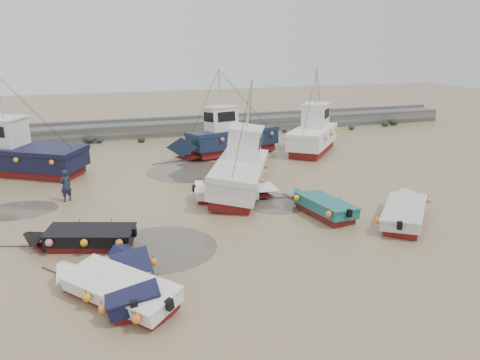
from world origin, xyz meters
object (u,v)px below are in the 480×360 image
object	(u,v)px
dinghy_3	(406,210)
cabin_boat_3	(315,133)
dinghy_0	(114,285)
cabin_boat_1	(239,168)
dinghy_1	(131,276)
cabin_boat_2	(226,137)
person	(67,201)
dinghy_2	(321,203)
cabin_boat_0	(16,154)
dinghy_5	(233,190)
dinghy_4	(82,235)

from	to	relation	value
dinghy_3	cabin_boat_3	bearing A→B (deg)	121.96
dinghy_0	cabin_boat_1	distance (m)	12.45
dinghy_0	dinghy_1	xyz separation A→B (m)	(0.58, 0.44, 0.01)
cabin_boat_2	person	size ratio (longest dim) A/B	5.72
dinghy_2	cabin_boat_0	size ratio (longest dim) A/B	0.55
dinghy_0	cabin_boat_1	size ratio (longest dim) A/B	0.56
dinghy_5	cabin_boat_3	world-z (taller)	cabin_boat_3
cabin_boat_2	dinghy_3	bearing A→B (deg)	-176.77
cabin_boat_1	cabin_boat_3	bearing A→B (deg)	67.20
dinghy_2	cabin_boat_0	world-z (taller)	cabin_boat_0
cabin_boat_3	dinghy_1	bearing A→B (deg)	-91.13
dinghy_2	cabin_boat_2	world-z (taller)	cabin_boat_2
dinghy_1	dinghy_5	xyz separation A→B (m)	(6.13, 8.02, 0.01)
dinghy_0	person	size ratio (longest dim) A/B	3.20
dinghy_0	person	distance (m)	11.10
cabin_boat_1	cabin_boat_0	bearing A→B (deg)	173.79
cabin_boat_2	cabin_boat_3	size ratio (longest dim) A/B	1.30
dinghy_0	dinghy_5	bearing A→B (deg)	12.81
cabin_boat_3	dinghy_5	bearing A→B (deg)	-94.72
person	cabin_boat_1	bearing A→B (deg)	140.89
cabin_boat_2	dinghy_5	bearing A→B (deg)	152.99
dinghy_1	person	size ratio (longest dim) A/B	3.47
dinghy_3	cabin_boat_3	world-z (taller)	cabin_boat_3
dinghy_0	dinghy_2	distance (m)	11.36
dinghy_3	dinghy_5	distance (m)	8.77
dinghy_1	cabin_boat_3	xyz separation A→B (m)	(15.49, 17.17, 0.84)
cabin_boat_1	cabin_boat_2	xyz separation A→B (m)	(1.70, 8.43, 0.02)
dinghy_2	dinghy_5	size ratio (longest dim) A/B	0.98
dinghy_4	cabin_boat_2	world-z (taller)	cabin_boat_2
dinghy_1	dinghy_2	size ratio (longest dim) A/B	1.09
dinghy_0	cabin_boat_2	bearing A→B (deg)	24.67
dinghy_4	dinghy_5	size ratio (longest dim) A/B	1.02
dinghy_2	person	distance (m)	13.38
cabin_boat_3	cabin_boat_2	bearing A→B (deg)	-145.35
dinghy_3	person	bearing A→B (deg)	-165.47
dinghy_0	dinghy_3	world-z (taller)	same
cabin_boat_0	person	world-z (taller)	cabin_boat_0
cabin_boat_3	person	size ratio (longest dim) A/B	4.39
dinghy_0	cabin_boat_2	world-z (taller)	cabin_boat_2
dinghy_4	cabin_boat_3	bearing A→B (deg)	-34.59
dinghy_1	cabin_boat_2	distance (m)	19.90
dinghy_2	dinghy_5	world-z (taller)	same
person	dinghy_4	bearing A→B (deg)	64.26
dinghy_5	cabin_boat_2	size ratio (longest dim) A/B	0.56
dinghy_2	cabin_boat_1	size ratio (longest dim) A/B	0.55
cabin_boat_0	cabin_boat_1	xyz separation A→B (m)	(12.50, -7.69, 0.02)
cabin_boat_0	dinghy_1	bearing A→B (deg)	-130.23
dinghy_0	cabin_boat_3	size ratio (longest dim) A/B	0.73
dinghy_5	dinghy_3	bearing A→B (deg)	65.46
dinghy_0	dinghy_1	world-z (taller)	same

